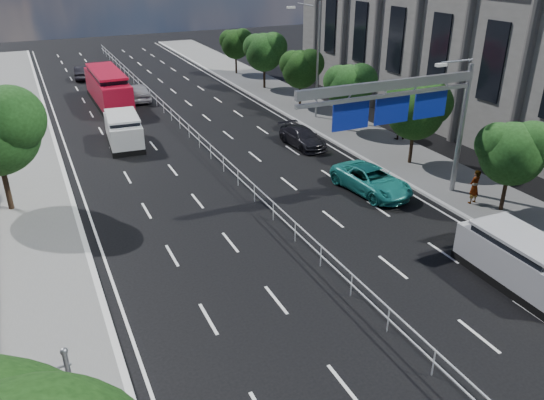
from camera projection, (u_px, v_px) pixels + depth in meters
ground at (415, 359)px, 17.76m from camera, size 160.00×160.00×0.00m
median_fence at (202, 144)px, 35.96m from camera, size 0.05×85.00×1.02m
overhead_gantry at (406, 102)px, 26.18m from camera, size 10.24×0.38×7.45m
streetlight_far at (315, 53)px, 40.85m from camera, size 2.78×2.40×9.00m
civic_hall at (484, 35)px, 42.20m from camera, size 14.40×36.00×14.35m
far_tree_c at (514, 150)px, 26.33m from camera, size 3.52×3.28×4.94m
far_tree_d at (417, 108)px, 32.35m from camera, size 3.85×3.59×5.34m
far_tree_e at (350, 85)px, 38.55m from camera, size 3.63×3.38×5.13m
far_tree_f at (301, 67)px, 44.72m from camera, size 3.52×3.28×5.02m
far_tree_g at (265, 50)px, 50.75m from camera, size 3.96×3.69×5.45m
far_tree_h at (236, 42)px, 57.03m from camera, size 3.41×3.18×4.91m
white_minivan at (124, 130)px, 36.88m from camera, size 2.56×5.20×2.20m
red_bus at (108, 87)px, 46.24m from camera, size 2.54×10.29×3.07m
near_car_silver at (138, 92)px, 48.03m from camera, size 1.99×4.63×1.56m
near_car_dark at (82, 72)px, 56.21m from camera, size 1.95×4.27×1.36m
silver_minivan at (518, 259)px, 21.52m from camera, size 2.28×5.16×2.13m
parked_car_teal at (372, 180)px, 29.77m from camera, size 2.93×5.40×1.44m
parked_car_dark at (302, 137)px, 36.84m from camera, size 2.06×4.52×1.28m
pedestrian_a at (474, 187)px, 28.05m from camera, size 0.74×0.54×1.88m
pedestrian_b at (399, 126)px, 37.69m from camera, size 1.11×0.98×1.90m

